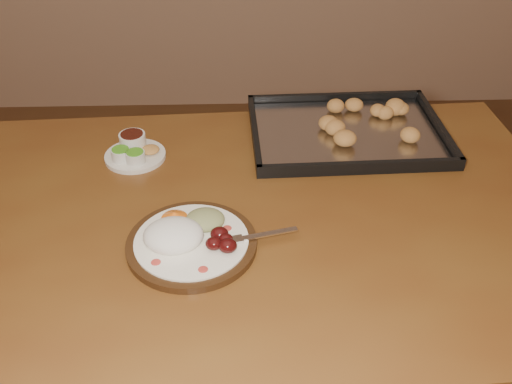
{
  "coord_description": "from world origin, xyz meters",
  "views": [
    {
      "loc": [
        0.3,
        -0.87,
        1.51
      ],
      "look_at": [
        0.34,
        0.12,
        0.77
      ],
      "focal_mm": 40.0,
      "sensor_mm": 36.0,
      "label": 1
    }
  ],
  "objects": [
    {
      "name": "baking_tray",
      "position": [
        0.58,
        0.39,
        0.77
      ],
      "size": [
        0.5,
        0.38,
        0.05
      ],
      "rotation": [
        0.0,
        0.0,
        0.03
      ],
      "color": "black",
      "rests_on": "dining_table"
    },
    {
      "name": "condiment_saucer",
      "position": [
        0.05,
        0.3,
        0.77
      ],
      "size": [
        0.15,
        0.15,
        0.05
      ],
      "rotation": [
        0.0,
        0.0,
        -0.04
      ],
      "color": "silver",
      "rests_on": "dining_table"
    },
    {
      "name": "dining_table",
      "position": [
        0.27,
        0.07,
        0.65
      ],
      "size": [
        1.54,
        0.97,
        0.75
      ],
      "rotation": [
        0.0,
        0.0,
        0.05
      ],
      "color": "brown",
      "rests_on": "ground"
    },
    {
      "name": "dinner_plate",
      "position": [
        0.2,
        -0.02,
        0.77
      ],
      "size": [
        0.34,
        0.26,
        0.06
      ],
      "rotation": [
        0.0,
        0.0,
        -0.08
      ],
      "color": "#321D0E",
      "rests_on": "dining_table"
    }
  ]
}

